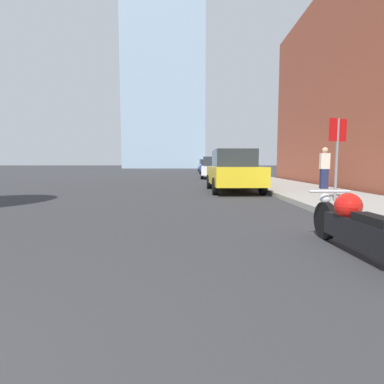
% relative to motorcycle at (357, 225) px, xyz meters
% --- Properties ---
extents(sidewalk, '(3.22, 240.00, 0.15)m').
position_rel_motorcycle_xyz_m(sidewalk, '(2.42, 36.73, -0.31)').
color(sidewalk, gray).
rests_on(sidewalk, ground_plane).
extents(distant_tower, '(20.16, 20.16, 77.86)m').
position_rel_motorcycle_xyz_m(distant_tower, '(-9.01, 78.70, 38.55)').
color(distant_tower, '#8CA5BC').
rests_on(distant_tower, ground_plane).
extents(motorcycle, '(0.62, 2.33, 0.78)m').
position_rel_motorcycle_xyz_m(motorcycle, '(0.00, 0.00, 0.00)').
color(motorcycle, black).
rests_on(motorcycle, ground_plane).
extents(parked_car_yellow, '(2.07, 4.58, 1.75)m').
position_rel_motorcycle_xyz_m(parked_car_yellow, '(-0.38, 8.84, 0.49)').
color(parked_car_yellow, gold).
rests_on(parked_car_yellow, ground_plane).
extents(parked_car_white, '(2.10, 4.61, 1.71)m').
position_rel_motorcycle_xyz_m(parked_car_white, '(-0.42, 20.11, 0.45)').
color(parked_car_white, silver).
rests_on(parked_car_white, ground_plane).
extents(parked_car_blue, '(2.08, 3.97, 1.57)m').
position_rel_motorcycle_xyz_m(parked_car_blue, '(-0.25, 31.19, 0.41)').
color(parked_car_blue, '#1E3899').
rests_on(parked_car_blue, ground_plane).
extents(parked_car_silver, '(2.00, 4.24, 1.82)m').
position_rel_motorcycle_xyz_m(parked_car_silver, '(-0.19, 41.40, 0.50)').
color(parked_car_silver, '#BCBCC1').
rests_on(parked_car_silver, ground_plane).
extents(stop_sign, '(0.57, 0.26, 2.22)m').
position_rel_motorcycle_xyz_m(stop_sign, '(1.78, 4.31, 1.28)').
color(stop_sign, slate).
rests_on(stop_sign, sidewalk).
extents(pedestrian, '(0.36, 0.24, 1.68)m').
position_rel_motorcycle_xyz_m(pedestrian, '(3.28, 8.42, 0.63)').
color(pedestrian, '#1E2347').
rests_on(pedestrian, sidewalk).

